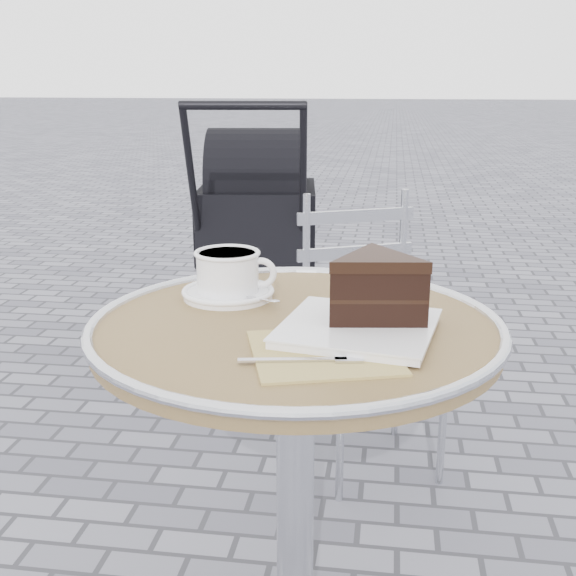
# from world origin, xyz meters

# --- Properties ---
(cafe_table) EXTENTS (0.72, 0.72, 0.74)m
(cafe_table) POSITION_xyz_m (0.00, 0.00, 0.57)
(cafe_table) COLOR silver
(cafe_table) RESTS_ON ground
(cappuccino_set) EXTENTS (0.19, 0.17, 0.09)m
(cappuccino_set) POSITION_xyz_m (-0.15, 0.13, 0.77)
(cappuccino_set) COLOR white
(cappuccino_set) RESTS_ON cafe_table
(cake_plate_set) EXTENTS (0.34, 0.38, 0.13)m
(cake_plate_set) POSITION_xyz_m (0.13, -0.03, 0.79)
(cake_plate_set) COLOR tan
(cake_plate_set) RESTS_ON cafe_table
(bistro_chair) EXTENTS (0.49, 0.49, 0.82)m
(bistro_chair) POSITION_xyz_m (0.08, 0.89, 0.50)
(bistro_chair) COLOR silver
(bistro_chair) RESTS_ON ground
(baby_stroller) EXTENTS (0.58, 1.07, 1.06)m
(baby_stroller) POSITION_xyz_m (-0.43, 1.91, 0.48)
(baby_stroller) COLOR black
(baby_stroller) RESTS_ON ground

